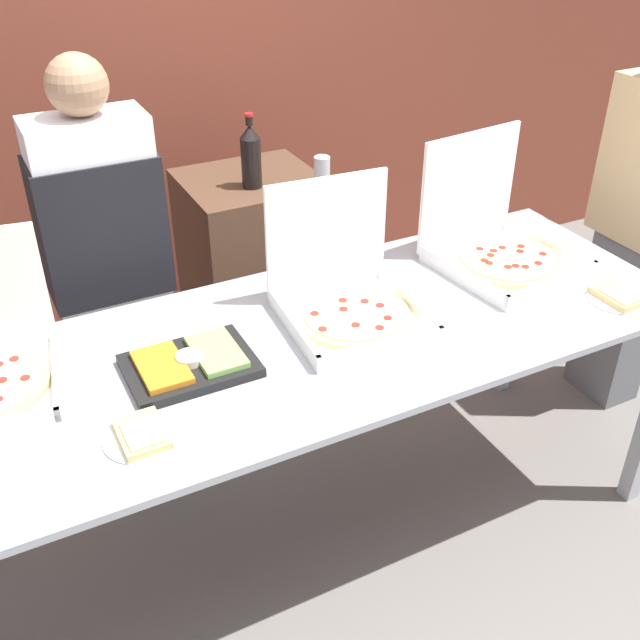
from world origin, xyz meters
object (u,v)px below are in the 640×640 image
object	(u,v)px
pizza_box_near_right	(346,296)
person_server_vest	(107,262)
paper_plate_front_left	(142,435)
paper_plate_front_center	(618,297)
soda_bottle	(251,156)
pizza_box_far_right	(497,243)
veggie_tray	(190,364)
soda_can_silver	(322,171)

from	to	relation	value
pizza_box_near_right	person_server_vest	size ratio (longest dim) A/B	0.28
pizza_box_near_right	paper_plate_front_left	xyz separation A→B (m)	(-0.77, -0.29, -0.06)
paper_plate_front_center	soda_bottle	world-z (taller)	soda_bottle
pizza_box_far_right	veggie_tray	xyz separation A→B (m)	(-1.23, -0.13, -0.06)
pizza_box_far_right	soda_can_silver	world-z (taller)	pizza_box_far_right
paper_plate_front_center	person_server_vest	size ratio (longest dim) A/B	0.12
pizza_box_far_right	soda_can_silver	xyz separation A→B (m)	(-0.38, 0.68, 0.11)
pizza_box_far_right	pizza_box_near_right	world-z (taller)	pizza_box_far_right
paper_plate_front_left	soda_bottle	bearing A→B (deg)	55.20
paper_plate_front_center	soda_can_silver	distance (m)	1.25
person_server_vest	pizza_box_near_right	bearing A→B (deg)	133.34
paper_plate_front_left	soda_can_silver	distance (m)	1.50
pizza_box_far_right	soda_bottle	xyz separation A→B (m)	(-0.64, 0.80, 0.18)
pizza_box_far_right	pizza_box_near_right	bearing A→B (deg)	-179.80
pizza_box_near_right	paper_plate_front_left	size ratio (longest dim) A/B	2.27
person_server_vest	soda_can_silver	bearing A→B (deg)	-174.19
paper_plate_front_center	veggie_tray	world-z (taller)	veggie_tray
pizza_box_near_right	paper_plate_front_center	distance (m)	0.94
soda_bottle	pizza_box_near_right	bearing A→B (deg)	-92.60
veggie_tray	soda_can_silver	xyz separation A→B (m)	(0.86, 0.81, 0.17)
pizza_box_far_right	person_server_vest	size ratio (longest dim) A/B	0.31
soda_bottle	soda_can_silver	size ratio (longest dim) A/B	2.45
paper_plate_front_center	soda_bottle	size ratio (longest dim) A/B	0.66
soda_can_silver	pizza_box_far_right	bearing A→B (deg)	-60.96
veggie_tray	soda_bottle	world-z (taller)	soda_bottle
paper_plate_front_center	paper_plate_front_left	bearing A→B (deg)	178.27
soda_can_silver	person_server_vest	bearing A→B (deg)	-174.19
pizza_box_far_right	soda_can_silver	bearing A→B (deg)	112.65
pizza_box_far_right	paper_plate_front_left	bearing A→B (deg)	-172.19
paper_plate_front_center	person_server_vest	distance (m)	1.80
veggie_tray	soda_can_silver	world-z (taller)	soda_can_silver
pizza_box_near_right	person_server_vest	world-z (taller)	person_server_vest
paper_plate_front_left	soda_can_silver	world-z (taller)	soda_can_silver
veggie_tray	soda_can_silver	bearing A→B (deg)	43.37
pizza_box_far_right	paper_plate_front_left	xyz separation A→B (m)	(-1.44, -0.36, -0.07)
pizza_box_near_right	veggie_tray	xyz separation A→B (m)	(-0.56, -0.05, -0.05)
pizza_box_far_right	veggie_tray	size ratio (longest dim) A/B	1.38
soda_bottle	soda_can_silver	bearing A→B (deg)	-24.63
pizza_box_near_right	paper_plate_front_left	bearing A→B (deg)	-154.82
veggie_tray	person_server_vest	xyz separation A→B (m)	(-0.07, 0.71, 0.02)
person_server_vest	veggie_tray	bearing A→B (deg)	95.36
paper_plate_front_left	soda_bottle	size ratio (longest dim) A/B	0.69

